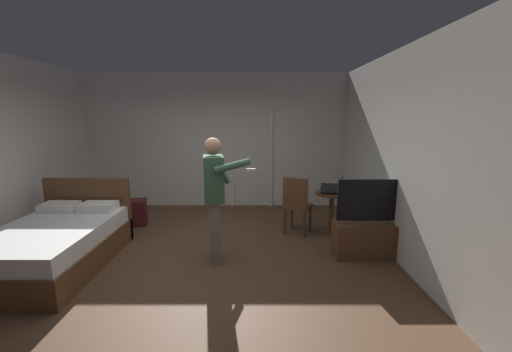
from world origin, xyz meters
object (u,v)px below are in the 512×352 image
object	(u,v)px
bottle_on_table	(341,187)
side_table	(331,206)
tv_flatscreen	(370,234)
suitcase_dark	(132,213)
person_blue_shirt	(214,191)
wooden_chair	(296,203)
laptop	(330,190)
bed	(55,243)

from	to	relation	value
bottle_on_table	side_table	bearing A→B (deg)	150.26
tv_flatscreen	suitcase_dark	world-z (taller)	tv_flatscreen
person_blue_shirt	suitcase_dark	bearing A→B (deg)	140.07
tv_flatscreen	side_table	world-z (taller)	tv_flatscreen
side_table	wooden_chair	xyz separation A→B (m)	(-0.61, -0.11, 0.08)
wooden_chair	laptop	bearing A→B (deg)	6.49
wooden_chair	person_blue_shirt	world-z (taller)	person_blue_shirt
bottle_on_table	bed	bearing A→B (deg)	-164.37
wooden_chair	suitcase_dark	size ratio (longest dim) A/B	2.10
bed	side_table	bearing A→B (deg)	17.21
tv_flatscreen	wooden_chair	xyz separation A→B (m)	(-0.96, 0.85, 0.22)
tv_flatscreen	wooden_chair	size ratio (longest dim) A/B	1.14
suitcase_dark	side_table	bearing A→B (deg)	-19.26
tv_flatscreen	bed	bearing A→B (deg)	-176.37
laptop	person_blue_shirt	bearing A→B (deg)	-150.59
tv_flatscreen	laptop	size ratio (longest dim) A/B	2.85
tv_flatscreen	person_blue_shirt	bearing A→B (deg)	-177.23
suitcase_dark	laptop	bearing A→B (deg)	-20.00
bed	bottle_on_table	world-z (taller)	bed
side_table	laptop	size ratio (longest dim) A/B	1.77
laptop	bottle_on_table	world-z (taller)	bottle_on_table
side_table	suitcase_dark	size ratio (longest dim) A/B	1.49
side_table	person_blue_shirt	world-z (taller)	person_blue_shirt
tv_flatscreen	person_blue_shirt	distance (m)	2.30
laptop	person_blue_shirt	size ratio (longest dim) A/B	0.23
bed	laptop	size ratio (longest dim) A/B	5.07
bottle_on_table	suitcase_dark	bearing A→B (deg)	173.16
laptop	wooden_chair	size ratio (longest dim) A/B	0.40
tv_flatscreen	side_table	xyz separation A→B (m)	(-0.34, 0.96, 0.14)
bed	person_blue_shirt	size ratio (longest dim) A/B	1.18
laptop	suitcase_dark	distance (m)	3.59
person_blue_shirt	suitcase_dark	size ratio (longest dim) A/B	3.62
tv_flatscreen	person_blue_shirt	size ratio (longest dim) A/B	0.66
side_table	person_blue_shirt	size ratio (longest dim) A/B	0.41
bed	wooden_chair	world-z (taller)	bed
laptop	wooden_chair	xyz separation A→B (m)	(-0.57, -0.07, -0.21)
person_blue_shirt	tv_flatscreen	bearing A→B (deg)	2.77
tv_flatscreen	side_table	distance (m)	1.03
tv_flatscreen	suitcase_dark	xyz separation A→B (m)	(-3.91, 1.32, -0.10)
side_table	person_blue_shirt	bearing A→B (deg)	-150.16
laptop	side_table	bearing A→B (deg)	45.31
bed	suitcase_dark	distance (m)	1.65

